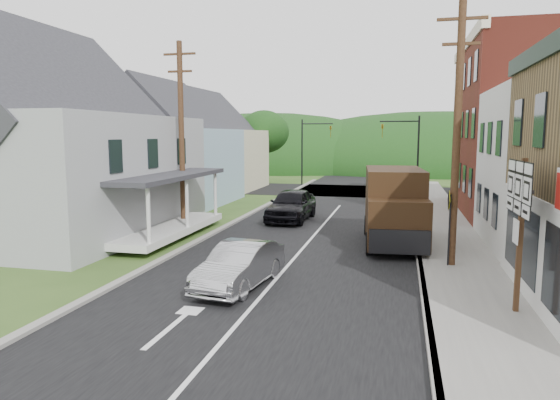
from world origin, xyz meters
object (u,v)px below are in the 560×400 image
Objects in this scene: route_sign_cluster at (519,213)px; warning_sign at (449,217)px; delivery_van at (394,207)px; silver_sedan at (240,266)px; dark_sedan at (291,205)px.

route_sign_cluster is 1.49× the size of warning_sign.
warning_sign is at bearing -67.11° from delivery_van.
route_sign_cluster reaches higher than warning_sign.
route_sign_cluster is at bearing 1.76° from silver_sedan.
silver_sedan is 1.55× the size of warning_sign.
route_sign_cluster reaches higher than delivery_van.
dark_sedan is at bearing 101.89° from silver_sedan.
warning_sign is (-1.25, 4.32, -0.86)m from route_sign_cluster.
silver_sedan is 0.81× the size of dark_sedan.
route_sign_cluster reaches higher than dark_sedan.
warning_sign is at bearing 104.68° from route_sign_cluster.
silver_sedan is 7.39m from warning_sign.
route_sign_cluster is at bearing -73.22° from delivery_van.
silver_sedan is at bearing -149.87° from warning_sign.
delivery_van is at bearing 65.14° from silver_sedan.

